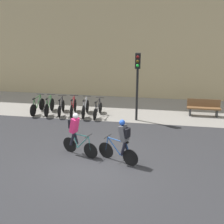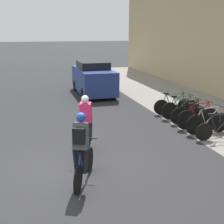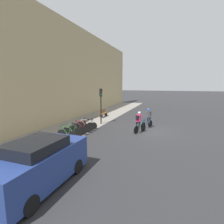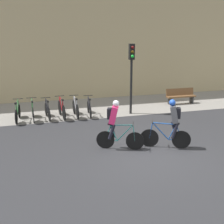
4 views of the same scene
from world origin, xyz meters
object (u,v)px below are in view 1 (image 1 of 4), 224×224
Objects in this scene: parked_bike_5 at (98,110)px; cyclist_pink at (76,132)px; parked_bike_3 at (73,108)px; parked_bike_4 at (85,108)px; cyclist_grey at (122,140)px; parked_bike_2 at (61,107)px; parked_bike_0 at (37,106)px; parked_bike_1 at (49,106)px; bench at (204,107)px; traffic_light_pole at (137,75)px.

cyclist_pink is at bearing -89.66° from parked_bike_5.
parked_bike_4 is (0.68, 0.00, -0.00)m from parked_bike_3.
cyclist_grey is (1.91, -0.46, -0.00)m from cyclist_pink.
parked_bike_4 is at bearing 0.03° from parked_bike_2.
parked_bike_1 is at bearing 0.10° from parked_bike_0.
parked_bike_0 is 3.39m from parked_bike_5.
cyclist_grey is at bearing -121.93° from bench.
parked_bike_2 reaches higher than bench.
traffic_light_pole is 4.21m from bench.
cyclist_grey reaches higher than parked_bike_2.
parked_bike_2 is 0.46× the size of traffic_light_pole.
parked_bike_3 is 7.04m from bench.
parked_bike_3 reaches higher than bench.
parked_bike_5 is 0.94× the size of bench.
parked_bike_2 is at bearing 114.79° from cyclist_pink.
cyclist_grey is 1.10× the size of parked_bike_2.
parked_bike_3 is 1.08× the size of parked_bike_5.
bench is (3.68, 5.90, -0.47)m from cyclist_grey.
cyclist_pink is 0.51× the size of traffic_light_pole.
traffic_light_pole reaches higher than parked_bike_3.
traffic_light_pole is at bearing -4.35° from parked_bike_3.
parked_bike_4 is at bearing 98.98° from cyclist_pink.
parked_bike_5 is at bearing -0.05° from parked_bike_2.
parked_bike_1 is at bearing 121.54° from cyclist_pink.
cyclist_grey is 5.31m from parked_bike_5.
cyclist_pink is at bearing -135.74° from bench.
parked_bike_1 is 0.49× the size of traffic_light_pole.
parked_bike_2 is 0.68m from parked_bike_3.
cyclist_pink is 1.03× the size of parked_bike_4.
cyclist_pink is 4.49m from parked_bike_5.
parked_bike_1 is at bearing 176.87° from traffic_light_pole.
parked_bike_2 is (1.36, 0.00, -0.01)m from parked_bike_0.
parked_bike_0 is 1.07× the size of parked_bike_2.
traffic_light_pole reaches higher than bench.
cyclist_pink is 4.90m from traffic_light_pole.
cyclist_grey is at bearing -61.99° from parked_bike_4.
parked_bike_2 is at bearing 176.36° from traffic_light_pole.
parked_bike_0 is 5.85m from traffic_light_pole.
parked_bike_3 reaches higher than parked_bike_5.
parked_bike_0 is 0.98× the size of bench.
parked_bike_4 is (-2.61, 4.91, -0.53)m from cyclist_grey.
parked_bike_4 is at bearing 118.01° from cyclist_grey.
parked_bike_3 is 1.04× the size of parked_bike_4.
cyclist_pink reaches higher than parked_bike_2.
traffic_light_pole is (3.45, -0.26, 2.00)m from parked_bike_3.
parked_bike_3 and parked_bike_4 have the same top height.
cyclist_grey reaches higher than bench.
parked_bike_5 is at bearing 111.51° from cyclist_grey.
bench is (8.32, 0.99, 0.06)m from parked_bike_1.
parked_bike_0 is (-3.41, 4.46, -0.54)m from cyclist_pink.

